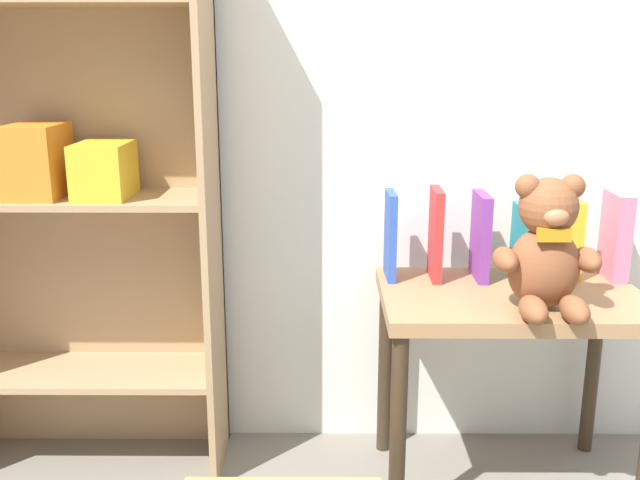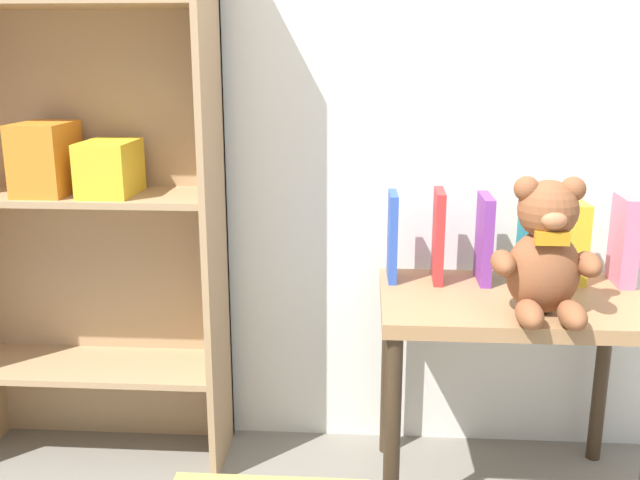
% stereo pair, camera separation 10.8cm
% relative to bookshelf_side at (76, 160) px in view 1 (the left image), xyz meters
% --- Properties ---
extents(wall_back, '(4.80, 0.06, 2.50)m').
position_rel_bookshelf_side_xyz_m(wall_back, '(0.90, 0.15, 0.38)').
color(wall_back, silver).
rests_on(wall_back, ground_plane).
extents(bookshelf_side, '(0.73, 0.27, 1.55)m').
position_rel_bookshelf_side_xyz_m(bookshelf_side, '(0.00, 0.00, 0.00)').
color(bookshelf_side, tan).
rests_on(bookshelf_side, ground_plane).
extents(display_table, '(0.66, 0.44, 0.56)m').
position_rel_bookshelf_side_xyz_m(display_table, '(1.14, -0.16, -0.40)').
color(display_table, '#9E754C').
rests_on(display_table, ground_plane).
extents(teddy_bear, '(0.25, 0.23, 0.32)m').
position_rel_bookshelf_side_xyz_m(teddy_bear, '(1.18, -0.28, -0.17)').
color(teddy_bear, brown).
rests_on(teddy_bear, display_table).
extents(book_standing_blue, '(0.02, 0.13, 0.24)m').
position_rel_bookshelf_side_xyz_m(book_standing_blue, '(0.84, -0.03, -0.20)').
color(book_standing_blue, '#2D51B7').
rests_on(book_standing_blue, display_table).
extents(book_standing_red, '(0.03, 0.13, 0.24)m').
position_rel_bookshelf_side_xyz_m(book_standing_red, '(0.96, -0.03, -0.19)').
color(book_standing_red, red).
rests_on(book_standing_red, display_table).
extents(book_standing_purple, '(0.03, 0.14, 0.23)m').
position_rel_bookshelf_side_xyz_m(book_standing_purple, '(1.08, -0.03, -0.20)').
color(book_standing_purple, purple).
rests_on(book_standing_purple, display_table).
extents(book_standing_teal, '(0.04, 0.12, 0.20)m').
position_rel_bookshelf_side_xyz_m(book_standing_teal, '(1.20, -0.01, -0.22)').
color(book_standing_teal, teal).
rests_on(book_standing_teal, display_table).
extents(book_standing_yellow, '(0.04, 0.10, 0.21)m').
position_rel_bookshelf_side_xyz_m(book_standing_yellow, '(1.32, -0.03, -0.21)').
color(book_standing_yellow, gold).
rests_on(book_standing_yellow, display_table).
extents(book_standing_pink, '(0.05, 0.14, 0.23)m').
position_rel_bookshelf_side_xyz_m(book_standing_pink, '(1.44, -0.03, -0.20)').
color(book_standing_pink, '#D17093').
rests_on(book_standing_pink, display_table).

